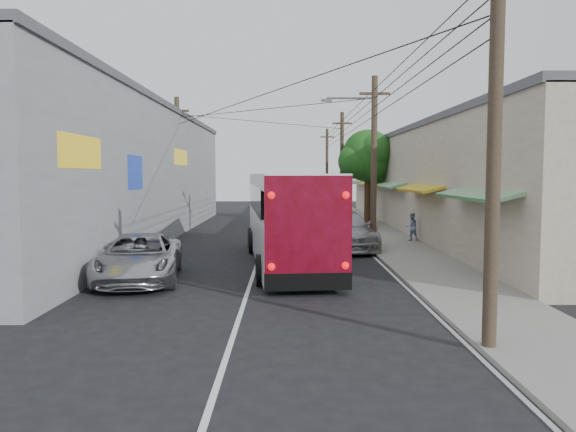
# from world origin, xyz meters

# --- Properties ---
(ground) EXTENTS (120.00, 120.00, 0.00)m
(ground) POSITION_xyz_m (0.00, 0.00, 0.00)
(ground) COLOR black
(ground) RESTS_ON ground
(sidewalk) EXTENTS (3.00, 80.00, 0.12)m
(sidewalk) POSITION_xyz_m (6.50, 20.00, 0.06)
(sidewalk) COLOR slate
(sidewalk) RESTS_ON ground
(building_right) EXTENTS (7.09, 40.00, 6.25)m
(building_right) POSITION_xyz_m (10.99, 22.00, 3.15)
(building_right) COLOR #C5B39D
(building_right) RESTS_ON ground
(building_left) EXTENTS (7.20, 36.00, 7.25)m
(building_left) POSITION_xyz_m (-8.50, 18.00, 3.65)
(building_left) COLOR gray
(building_left) RESTS_ON ground
(utility_poles) EXTENTS (11.80, 45.28, 8.00)m
(utility_poles) POSITION_xyz_m (3.13, 20.33, 4.13)
(utility_poles) COLOR #473828
(utility_poles) RESTS_ON ground
(street_tree) EXTENTS (4.40, 4.00, 6.60)m
(street_tree) POSITION_xyz_m (6.87, 26.02, 4.67)
(street_tree) COLOR #3F2B19
(street_tree) RESTS_ON ground
(coach_bus) EXTENTS (3.78, 12.48, 3.54)m
(coach_bus) POSITION_xyz_m (1.19, 9.10, 1.83)
(coach_bus) COLOR white
(coach_bus) RESTS_ON ground
(jeepney) EXTENTS (3.29, 5.84, 1.54)m
(jeepney) POSITION_xyz_m (-3.70, 5.44, 0.77)
(jeepney) COLOR #B7B8BE
(jeepney) RESTS_ON ground
(parked_suv) EXTENTS (3.21, 6.37, 1.77)m
(parked_suv) POSITION_xyz_m (3.80, 13.45, 0.89)
(parked_suv) COLOR #98999F
(parked_suv) RESTS_ON ground
(parked_car_mid) EXTENTS (1.79, 4.38, 1.49)m
(parked_car_mid) POSITION_xyz_m (3.80, 21.90, 0.74)
(parked_car_mid) COLOR #28282D
(parked_car_mid) RESTS_ON ground
(parked_car_far) EXTENTS (1.68, 4.72, 1.55)m
(parked_car_far) POSITION_xyz_m (4.33, 27.00, 0.78)
(parked_car_far) COLOR black
(parked_car_far) RESTS_ON ground
(pedestrian_near) EXTENTS (0.56, 0.38, 1.48)m
(pedestrian_near) POSITION_xyz_m (5.40, 14.28, 0.86)
(pedestrian_near) COLOR #D26F8B
(pedestrian_near) RESTS_ON sidewalk
(pedestrian_far) EXTENTS (0.78, 0.66, 1.43)m
(pedestrian_far) POSITION_xyz_m (7.60, 15.73, 0.83)
(pedestrian_far) COLOR #8CA1CC
(pedestrian_far) RESTS_ON sidewalk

